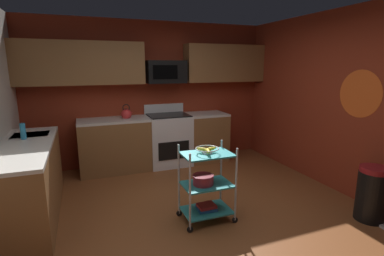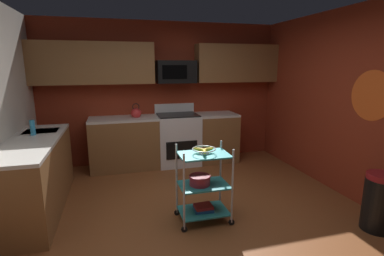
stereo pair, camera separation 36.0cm
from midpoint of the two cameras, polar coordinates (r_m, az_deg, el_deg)
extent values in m
cube|color=brown|center=(3.65, 4.17, -18.04)|extent=(4.40, 4.80, 0.04)
cube|color=maroon|center=(5.53, -3.98, 6.84)|extent=(4.52, 0.06, 2.60)
cube|color=maroon|center=(4.47, 32.66, 3.62)|extent=(0.06, 4.80, 2.60)
cylinder|color=#E5591E|center=(4.34, 33.86, 5.29)|extent=(0.00, 0.63, 0.63)
cube|color=brown|center=(5.36, -3.16, -2.67)|extent=(2.69, 0.60, 0.88)
cube|color=silver|center=(5.26, -3.22, 2.17)|extent=(2.69, 0.60, 0.04)
cube|color=brown|center=(4.12, -26.16, -8.66)|extent=(0.60, 1.97, 0.88)
cube|color=silver|center=(3.99, -26.78, -2.45)|extent=(0.60, 1.97, 0.04)
cube|color=#B7BABC|center=(4.51, -25.40, -1.51)|extent=(0.44, 0.36, 0.16)
cube|color=white|center=(5.41, -0.89, -2.31)|extent=(0.76, 0.64, 0.92)
cube|color=black|center=(5.13, 0.01, -4.39)|extent=(0.56, 0.01, 0.32)
cube|color=white|center=(5.57, -1.64, 3.90)|extent=(0.76, 0.06, 0.18)
cube|color=black|center=(5.31, -0.91, 2.60)|extent=(0.72, 0.60, 0.02)
cube|color=brown|center=(5.21, -16.89, 12.07)|extent=(2.02, 0.33, 0.70)
cube|color=brown|center=(5.76, 10.55, 12.36)|extent=(1.58, 0.33, 0.70)
cube|color=black|center=(5.34, -1.23, 10.97)|extent=(0.70, 0.38, 0.40)
cube|color=black|center=(5.14, -1.36, 10.92)|extent=(0.44, 0.01, 0.24)
cylinder|color=silver|center=(3.20, 1.72, -12.61)|extent=(0.02, 0.02, 0.88)
cylinder|color=black|center=(3.41, 1.67, -19.32)|extent=(0.07, 0.02, 0.07)
cylinder|color=silver|center=(3.40, 11.04, -11.34)|extent=(0.02, 0.02, 0.88)
cylinder|color=black|center=(3.59, 10.74, -17.78)|extent=(0.07, 0.02, 0.07)
cylinder|color=silver|center=(3.54, -0.10, -10.08)|extent=(0.02, 0.02, 0.88)
cylinder|color=black|center=(3.73, -0.10, -16.34)|extent=(0.07, 0.02, 0.07)
cylinder|color=silver|center=(3.72, 8.42, -9.11)|extent=(0.02, 0.02, 0.88)
cylinder|color=black|center=(3.90, 8.22, -15.14)|extent=(0.07, 0.02, 0.07)
cube|color=teal|center=(3.61, 5.23, -15.94)|extent=(0.57, 0.39, 0.02)
cube|color=teal|center=(3.46, 5.33, -11.13)|extent=(0.57, 0.39, 0.02)
cube|color=teal|center=(3.33, 5.46, -5.28)|extent=(0.57, 0.39, 0.02)
torus|color=silver|center=(3.31, 5.48, -4.15)|extent=(0.27, 0.27, 0.01)
cylinder|color=silver|center=(3.33, 5.47, -4.97)|extent=(0.12, 0.12, 0.02)
ellipsoid|color=yellow|center=(3.35, 6.16, -4.26)|extent=(0.17, 0.09, 0.04)
ellipsoid|color=yellow|center=(3.34, 4.68, -4.28)|extent=(0.15, 0.14, 0.04)
ellipsoid|color=yellow|center=(3.27, 5.60, -4.64)|extent=(0.08, 0.17, 0.04)
cylinder|color=maroon|center=(3.42, 4.60, -10.25)|extent=(0.24, 0.24, 0.11)
torus|color=maroon|center=(3.40, 4.62, -9.42)|extent=(0.25, 0.25, 0.01)
cube|color=#1E4C8C|center=(3.60, 5.23, -15.59)|extent=(0.24, 0.21, 0.03)
cube|color=#B22626|center=(3.58, 5.24, -15.14)|extent=(0.21, 0.17, 0.03)
sphere|color=red|center=(5.17, -8.98, 2.88)|extent=(0.18, 0.18, 0.18)
sphere|color=black|center=(5.15, -9.01, 3.84)|extent=(0.03, 0.03, 0.03)
cone|color=red|center=(5.17, -8.09, 3.13)|extent=(0.09, 0.04, 0.06)
torus|color=black|center=(5.15, -9.02, 4.11)|extent=(0.12, 0.01, 0.12)
cylinder|color=#2D8CBF|center=(4.24, -26.73, 0.03)|extent=(0.06, 0.06, 0.20)
cylinder|color=black|center=(4.03, 35.12, -12.26)|extent=(0.34, 0.34, 0.60)
cylinder|color=maroon|center=(3.92, 35.72, -7.83)|extent=(0.33, 0.33, 0.06)
camera|label=1|loc=(0.18, -87.16, 0.62)|focal=27.17mm
camera|label=2|loc=(0.18, 92.84, -0.62)|focal=27.17mm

